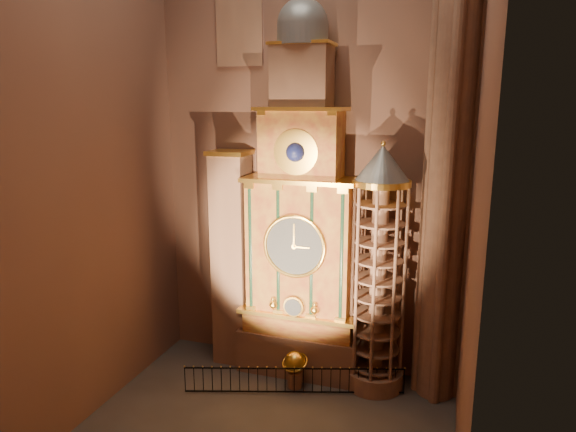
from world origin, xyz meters
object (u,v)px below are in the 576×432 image
(celestial_globe, at_px, (295,366))
(iron_railing, at_px, (294,381))
(portrait_tower, at_px, (232,258))
(stair_turret, at_px, (378,272))
(astronomical_clock, at_px, (301,232))

(celestial_globe, relative_size, iron_railing, 0.19)
(portrait_tower, distance_m, iron_railing, 6.23)
(stair_turret, height_order, celestial_globe, stair_turret)
(astronomical_clock, relative_size, stair_turret, 1.55)
(portrait_tower, height_order, celestial_globe, portrait_tower)
(astronomical_clock, bearing_deg, iron_railing, -80.39)
(astronomical_clock, relative_size, portrait_tower, 1.64)
(portrait_tower, relative_size, stair_turret, 0.94)
(astronomical_clock, bearing_deg, portrait_tower, 179.71)
(stair_turret, xyz_separation_m, iron_railing, (-3.15, -1.80, -4.63))
(stair_turret, distance_m, celestial_globe, 5.54)
(portrait_tower, xyz_separation_m, iron_railing, (3.75, -2.08, -4.52))
(portrait_tower, bearing_deg, astronomical_clock, -0.29)
(astronomical_clock, height_order, stair_turret, astronomical_clock)
(iron_railing, bearing_deg, portrait_tower, 150.98)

